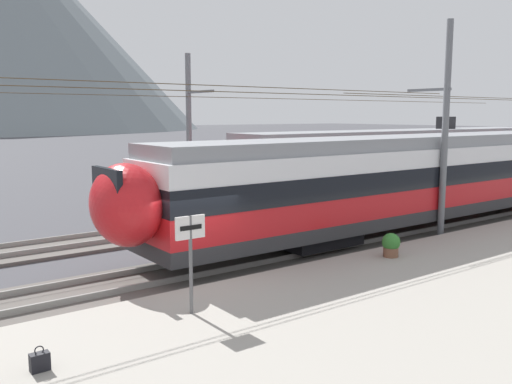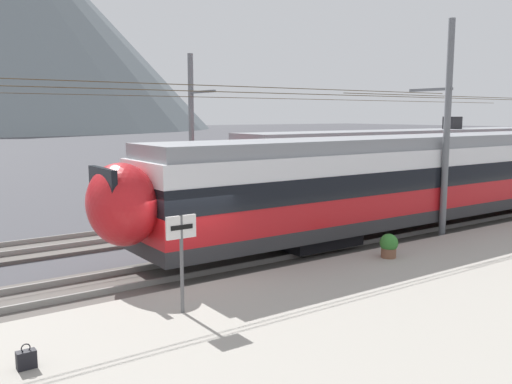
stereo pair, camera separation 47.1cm
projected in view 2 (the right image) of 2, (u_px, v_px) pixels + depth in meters
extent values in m
plane|color=#424247|center=(187.00, 287.00, 15.07)|extent=(400.00, 400.00, 0.00)
cube|color=#A39E93|center=(305.00, 341.00, 11.00)|extent=(120.00, 8.01, 0.37)
cube|color=#5B5651|center=(170.00, 276.00, 15.89)|extent=(120.00, 3.00, 0.12)
cube|color=gray|center=(182.00, 277.00, 15.29)|extent=(120.00, 0.07, 0.16)
cube|color=gray|center=(159.00, 265.00, 16.46)|extent=(120.00, 0.07, 0.16)
cube|color=#5B5651|center=(103.00, 240.00, 20.43)|extent=(120.00, 3.00, 0.12)
cube|color=gray|center=(110.00, 240.00, 19.83)|extent=(120.00, 0.07, 0.16)
cube|color=gray|center=(96.00, 233.00, 20.99)|extent=(120.00, 0.07, 0.16)
cube|color=#2D2D30|center=(481.00, 200.00, 24.46)|extent=(32.22, 2.88, 0.45)
cube|color=red|center=(482.00, 185.00, 24.37)|extent=(32.22, 2.88, 0.85)
cube|color=black|center=(483.00, 167.00, 24.26)|extent=(32.22, 2.92, 0.75)
cube|color=white|center=(484.00, 151.00, 24.16)|extent=(32.22, 2.88, 0.65)
cube|color=gray|center=(485.00, 139.00, 24.09)|extent=(31.92, 2.68, 0.45)
cube|color=black|center=(310.00, 238.00, 18.84)|extent=(2.80, 2.31, 0.42)
ellipsoid|color=red|center=(122.00, 204.00, 14.79)|extent=(1.80, 2.65, 2.25)
cube|color=black|center=(103.00, 190.00, 14.45)|extent=(0.16, 1.73, 1.19)
cube|color=#2D2D30|center=(412.00, 183.00, 30.23)|extent=(22.30, 2.99, 0.45)
cube|color=maroon|center=(412.00, 172.00, 30.14)|extent=(22.30, 2.99, 0.85)
cube|color=black|center=(413.00, 157.00, 30.02)|extent=(22.30, 3.03, 0.75)
cube|color=silver|center=(413.00, 144.00, 29.93)|extent=(22.30, 2.99, 0.65)
cube|color=gray|center=(414.00, 134.00, 29.85)|extent=(22.00, 2.79, 0.45)
cube|color=black|center=(317.00, 203.00, 26.35)|extent=(2.80, 2.39, 0.42)
cube|color=black|center=(485.00, 182.00, 34.22)|extent=(2.80, 2.39, 0.42)
ellipsoid|color=maroon|center=(232.00, 171.00, 23.38)|extent=(1.80, 2.75, 2.25)
cube|color=black|center=(222.00, 162.00, 23.04)|extent=(0.16, 1.80, 1.19)
cube|color=black|center=(452.00, 123.00, 31.67)|extent=(0.90, 0.70, 0.70)
cylinder|color=slate|center=(447.00, 133.00, 19.96)|extent=(0.24, 0.24, 8.04)
cube|color=slate|center=(430.00, 90.00, 20.39)|extent=(0.10, 1.88, 0.10)
cylinder|color=#473823|center=(413.00, 97.00, 21.06)|extent=(40.02, 0.02, 0.02)
cylinder|color=slate|center=(192.00, 138.00, 24.19)|extent=(0.24, 0.24, 7.28)
cube|color=slate|center=(201.00, 92.00, 23.15)|extent=(0.10, 2.18, 0.10)
cylinder|color=#473823|center=(213.00, 97.00, 22.42)|extent=(40.02, 0.02, 0.02)
cylinder|color=#59595B|center=(182.00, 265.00, 11.91)|extent=(0.08, 0.08, 2.16)
cube|color=silver|center=(181.00, 227.00, 11.80)|extent=(0.70, 0.06, 0.50)
cube|color=black|center=(182.00, 227.00, 11.77)|extent=(0.52, 0.01, 0.10)
cube|color=black|center=(26.00, 360.00, 9.39)|extent=(0.32, 0.18, 0.31)
torus|color=black|center=(26.00, 348.00, 9.36)|extent=(0.16, 0.02, 0.16)
cylinder|color=brown|center=(389.00, 253.00, 16.69)|extent=(0.46, 0.46, 0.29)
sphere|color=#33752D|center=(389.00, 243.00, 16.64)|extent=(0.55, 0.55, 0.55)
sphere|color=gold|center=(389.00, 239.00, 16.62)|extent=(0.30, 0.30, 0.30)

